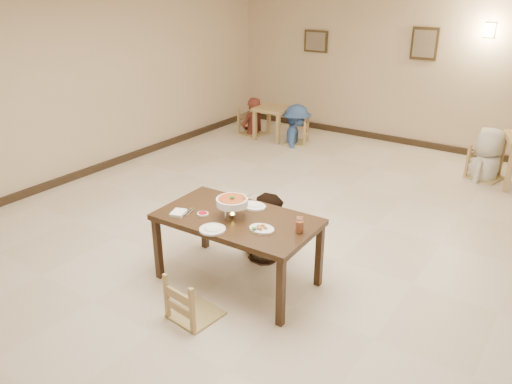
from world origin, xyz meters
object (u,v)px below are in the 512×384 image
Objects in this scene: chair_near at (194,275)px; bg_table_left at (273,113)px; bg_chair_rl at (490,148)px; bg_diner_b at (297,105)px; main_diner at (268,193)px; drink_glass at (300,226)px; bg_chair_ll at (253,111)px; main_table at (237,224)px; chair_far at (268,216)px; bg_diner_a at (253,97)px; bg_diner_c at (494,128)px; bg_chair_lr at (297,120)px; curry_warmer at (232,202)px.

chair_near reaches higher than bg_table_left.
bg_diner_b is (-3.65, -0.10, 0.26)m from bg_chair_rl.
chair_near is at bearing 171.82° from bg_diner_b.
drink_glass is at bearing 158.12° from main_diner.
bg_chair_ll is (-3.09, 4.13, -0.28)m from main_diner.
chair_far is at bearing 94.88° from main_table.
chair_far is 0.60× the size of bg_diner_a.
bg_chair_ll is at bearing 145.75° from chair_far.
bg_diner_a is at bearing 129.26° from drink_glass.
bg_diner_a is (-3.09, 4.13, 0.00)m from main_diner.
chair_far is at bearing -7.97° from bg_diner_c.
bg_chair_rl reaches higher than main_table.
bg_table_left is 4.20m from bg_chair_rl.
main_diner reaches higher than drink_glass.
bg_chair_lr is (1.10, -0.01, -0.04)m from bg_chair_ll.
bg_diner_b reaches higher than chair_far.
curry_warmer is 0.22× the size of bg_diner_c.
bg_diner_b reaches higher than chair_near.
drink_glass reaches higher than bg_table_left.
main_diner is 9.92× the size of drink_glass.
chair_near is 0.59× the size of main_diner.
drink_glass is 0.17× the size of bg_chair_lr.
chair_near is 1.48m from main_diner.
chair_far reaches higher than bg_table_left.
bg_chair_lr is 0.90× the size of bg_chair_rl.
bg_diner_c is (0.87, 4.84, 0.01)m from drink_glass.
curry_warmer is (0.03, -0.72, 0.17)m from main_diner.
curry_warmer is 5.78m from bg_chair_ll.
chair_far is 0.90× the size of bg_chair_rl.
bg_chair_ll is 0.60× the size of bg_diner_c.
bg_table_left is 0.55m from bg_chair_lr.
bg_diner_c is at bearing 70.21° from main_table.
bg_chair_lr is 0.32m from bg_diner_b.
chair_near is 0.59× the size of bg_diner_a.
bg_diner_b is (-2.00, 4.12, -0.01)m from main_diner.
bg_chair_lr is at bearing 107.77° from bg_chair_rl.
bg_chair_ll is (-3.16, 4.82, -0.19)m from main_table.
bg_diner_c is at bearing -163.82° from bg_chair_rl.
curry_warmer is (-0.04, -0.03, 0.26)m from main_table.
bg_chair_rl is (3.65, 0.10, 0.05)m from bg_chair_lr.
bg_chair_rl reaches higher than bg_table_left.
bg_chair_ll is 4.76m from bg_diner_c.
bg_table_left is 0.60m from bg_diner_b.
bg_diner_b is (-2.09, 5.56, 0.33)m from chair_near.
main_table is 0.26m from curry_warmer.
bg_chair_rl is 3.66m from bg_diner_b.
bg_diner_b is (-2.78, 4.74, -0.07)m from drink_glass.
curry_warmer is (-0.06, 0.72, 0.50)m from chair_near.
bg_diner_a is at bearing 176.90° from bg_table_left.
bg_chair_rl is at bearing 70.21° from main_table.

